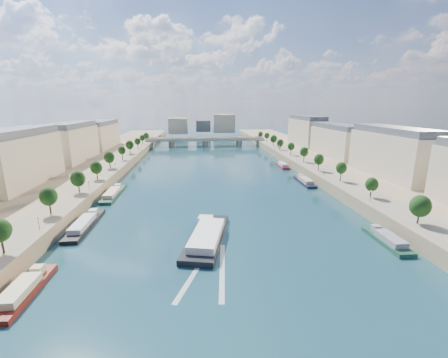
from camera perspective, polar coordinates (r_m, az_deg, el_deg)
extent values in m
plane|color=#0C2A37|center=(156.45, -1.91, -0.35)|extent=(700.00, 700.00, 0.00)
cube|color=#9E8460|center=(168.05, -27.24, -0.04)|extent=(44.00, 520.00, 5.00)
cube|color=#9E8460|center=(175.22, 22.30, 1.00)|extent=(44.00, 520.00, 5.00)
cube|color=gray|center=(162.43, -22.44, 0.95)|extent=(14.00, 520.00, 0.10)
cube|color=gray|center=(168.32, 17.84, 1.77)|extent=(14.00, 520.00, 0.10)
cylinder|color=#382B1E|center=(89.35, -36.66, -9.86)|extent=(0.50, 0.50, 3.82)
cylinder|color=#382B1E|center=(109.02, -30.26, -5.00)|extent=(0.50, 0.50, 3.82)
ellipsoid|color=black|center=(108.02, -30.50, -3.19)|extent=(4.80, 4.80, 5.52)
cylinder|color=#382B1E|center=(130.15, -25.94, -1.62)|extent=(0.50, 0.50, 3.82)
ellipsoid|color=black|center=(129.31, -26.11, -0.09)|extent=(4.80, 4.80, 5.52)
cylinder|color=#382B1E|center=(152.13, -22.86, 0.80)|extent=(0.50, 0.50, 3.82)
ellipsoid|color=black|center=(151.42, -22.98, 2.12)|extent=(4.80, 4.80, 5.52)
cylinder|color=#382B1E|center=(174.65, -20.56, 2.60)|extent=(0.50, 0.50, 3.82)
ellipsoid|color=black|center=(174.03, -20.66, 3.76)|extent=(4.80, 4.80, 5.52)
cylinder|color=#382B1E|center=(197.51, -18.78, 3.99)|extent=(0.50, 0.50, 3.82)
ellipsoid|color=black|center=(196.96, -18.86, 5.02)|extent=(4.80, 4.80, 5.52)
cylinder|color=#382B1E|center=(220.62, -17.37, 5.08)|extent=(0.50, 0.50, 3.82)
ellipsoid|color=black|center=(220.13, -17.44, 6.01)|extent=(4.80, 4.80, 5.52)
cylinder|color=#382B1E|center=(243.90, -16.23, 5.97)|extent=(0.50, 0.50, 3.82)
ellipsoid|color=black|center=(243.45, -16.29, 6.80)|extent=(4.80, 4.80, 5.52)
cylinder|color=#382B1E|center=(267.31, -15.28, 6.70)|extent=(0.50, 0.50, 3.82)
ellipsoid|color=black|center=(266.90, -15.33, 7.46)|extent=(4.80, 4.80, 5.52)
cylinder|color=#382B1E|center=(290.81, -14.49, 7.31)|extent=(0.50, 0.50, 3.82)
ellipsoid|color=black|center=(290.44, -14.53, 8.01)|extent=(4.80, 4.80, 5.52)
cylinder|color=#382B1E|center=(105.05, 32.58, -5.98)|extent=(0.50, 0.50, 3.82)
ellipsoid|color=black|center=(104.01, 32.84, -4.11)|extent=(4.80, 4.80, 5.52)
cylinder|color=#382B1E|center=(123.78, 25.94, -2.38)|extent=(0.50, 0.50, 3.82)
ellipsoid|color=black|center=(122.90, 26.11, -0.77)|extent=(4.80, 4.80, 5.52)
cylinder|color=#382B1E|center=(144.08, 21.12, 0.27)|extent=(0.50, 0.50, 3.82)
ellipsoid|color=black|center=(143.32, 21.24, 1.66)|extent=(4.80, 4.80, 5.52)
cylinder|color=#382B1E|center=(165.37, 17.52, 2.25)|extent=(0.50, 0.50, 3.82)
ellipsoid|color=black|center=(164.71, 17.61, 3.47)|extent=(4.80, 4.80, 5.52)
cylinder|color=#382B1E|center=(187.32, 14.74, 3.76)|extent=(0.50, 0.50, 3.82)
ellipsoid|color=black|center=(186.74, 14.81, 4.85)|extent=(4.80, 4.80, 5.52)
cylinder|color=#382B1E|center=(209.72, 12.54, 4.95)|extent=(0.50, 0.50, 3.82)
ellipsoid|color=black|center=(209.20, 12.60, 5.92)|extent=(4.80, 4.80, 5.52)
cylinder|color=#382B1E|center=(232.44, 10.77, 5.91)|extent=(0.50, 0.50, 3.82)
ellipsoid|color=black|center=(231.97, 10.81, 6.78)|extent=(4.80, 4.80, 5.52)
cylinder|color=#382B1E|center=(255.40, 9.31, 6.68)|extent=(0.50, 0.50, 3.82)
ellipsoid|color=black|center=(254.97, 9.34, 7.48)|extent=(4.80, 4.80, 5.52)
cylinder|color=#382B1E|center=(278.53, 8.08, 7.33)|extent=(0.50, 0.50, 3.82)
ellipsoid|color=black|center=(278.14, 8.11, 8.06)|extent=(4.80, 4.80, 5.52)
cylinder|color=#382B1E|center=(301.79, 7.05, 7.87)|extent=(0.50, 0.50, 3.82)
ellipsoid|color=black|center=(301.43, 7.07, 8.55)|extent=(4.80, 4.80, 5.52)
cylinder|color=black|center=(97.77, -31.83, -7.21)|extent=(0.14, 0.14, 4.00)
sphere|color=#FFE5B2|center=(97.10, -31.99, -6.04)|extent=(0.36, 0.36, 0.36)
cylinder|color=black|center=(132.90, -24.35, -1.11)|extent=(0.14, 0.14, 4.00)
sphere|color=#FFE5B2|center=(132.41, -24.44, -0.23)|extent=(0.36, 0.36, 0.36)
cylinder|color=black|center=(170.19, -20.09, 2.39)|extent=(0.14, 0.14, 4.00)
sphere|color=#FFE5B2|center=(169.81, -20.15, 3.09)|extent=(0.36, 0.36, 0.36)
cylinder|color=black|center=(208.49, -17.37, 4.62)|extent=(0.14, 0.14, 4.00)
sphere|color=#FFE5B2|center=(208.18, -17.41, 5.19)|extent=(0.36, 0.36, 0.36)
cylinder|color=black|center=(247.33, -15.49, 6.14)|extent=(0.14, 0.14, 4.00)
sphere|color=#FFE5B2|center=(247.06, -15.52, 6.63)|extent=(0.36, 0.36, 0.36)
cylinder|color=black|center=(118.39, 26.12, -3.06)|extent=(0.14, 0.14, 4.00)
sphere|color=#FFE5B2|center=(117.84, 26.23, -2.08)|extent=(0.36, 0.36, 0.36)
cylinder|color=black|center=(152.70, 18.49, 1.26)|extent=(0.14, 0.14, 4.00)
sphere|color=#FFE5B2|center=(152.28, 18.55, 2.03)|extent=(0.36, 0.36, 0.36)
cylinder|color=black|center=(189.27, 13.72, 3.95)|extent=(0.14, 0.14, 4.00)
sphere|color=#FFE5B2|center=(188.92, 13.76, 4.58)|extent=(0.36, 0.36, 0.36)
cylinder|color=black|center=(226.99, 10.50, 5.75)|extent=(0.14, 0.14, 4.00)
sphere|color=#FFE5B2|center=(226.70, 10.53, 6.27)|extent=(0.36, 0.36, 0.36)
cylinder|color=black|center=(265.38, 8.19, 7.02)|extent=(0.14, 0.14, 4.00)
sphere|color=#FFE5B2|center=(265.14, 8.21, 7.47)|extent=(0.36, 0.36, 0.36)
cube|color=beige|center=(156.37, -34.44, 2.79)|extent=(16.00, 52.00, 20.00)
cube|color=#474C54|center=(155.02, -35.03, 6.99)|extent=(14.72, 50.44, 3.20)
cube|color=beige|center=(208.31, -26.86, 5.97)|extent=(16.00, 52.00, 20.00)
cube|color=#474C54|center=(207.30, -27.21, 9.13)|extent=(14.72, 50.44, 3.20)
cube|color=beige|center=(262.79, -22.31, 7.81)|extent=(16.00, 52.00, 20.00)
cube|color=#474C54|center=(261.99, -22.55, 10.32)|extent=(14.72, 50.44, 3.20)
cube|color=beige|center=(165.39, 29.39, 3.94)|extent=(16.00, 52.00, 20.00)
cube|color=#474C54|center=(164.12, 29.88, 7.92)|extent=(14.72, 50.44, 3.20)
cube|color=beige|center=(215.16, 20.75, 6.78)|extent=(16.00, 52.00, 20.00)
cube|color=#474C54|center=(214.18, 21.02, 9.85)|extent=(14.72, 50.44, 3.20)
cube|color=beige|center=(268.26, 15.40, 8.45)|extent=(16.00, 52.00, 20.00)
cube|color=#474C54|center=(267.48, 15.56, 10.92)|extent=(14.72, 50.44, 3.20)
cube|color=beige|center=(362.78, -8.72, 9.97)|extent=(22.00, 18.00, 18.00)
cube|color=beige|center=(373.50, -0.04, 10.55)|extent=(26.00, 20.00, 22.00)
cube|color=#474C54|center=(387.32, -3.99, 10.05)|extent=(18.00, 16.00, 14.00)
cube|color=#C1B79E|center=(288.39, -3.51, 7.53)|extent=(112.00, 11.00, 2.20)
cube|color=#C1B79E|center=(283.26, -3.48, 7.71)|extent=(112.00, 0.80, 0.90)
cube|color=#C1B79E|center=(293.19, -3.54, 7.93)|extent=(112.00, 0.80, 0.90)
cylinder|color=#C1B79E|center=(289.66, -9.88, 6.64)|extent=(6.40, 6.40, 5.00)
cylinder|color=#C1B79E|center=(288.84, -3.49, 6.80)|extent=(6.40, 6.40, 5.00)
cylinder|color=#C1B79E|center=(291.54, 2.85, 6.87)|extent=(6.40, 6.40, 5.00)
cube|color=#C1B79E|center=(291.96, -13.81, 6.50)|extent=(6.00, 12.00, 5.00)
cube|color=#C1B79E|center=(294.99, 6.73, 6.88)|extent=(6.00, 12.00, 5.00)
cube|color=black|center=(90.29, -3.34, -11.11)|extent=(15.82, 33.25, 2.29)
cube|color=white|center=(87.05, -3.30, -10.54)|extent=(11.80, 21.95, 2.06)
cube|color=white|center=(98.30, -3.55, -7.66)|extent=(5.30, 4.74, 1.80)
cube|color=silver|center=(75.50, -5.41, -17.02)|extent=(9.77, 24.92, 0.04)
cube|color=silver|center=(75.69, -0.34, -16.86)|extent=(3.64, 26.00, 0.04)
cube|color=maroon|center=(79.63, -33.73, -17.54)|extent=(5.00, 19.89, 1.80)
cube|color=beige|center=(77.63, -34.48, -17.03)|extent=(4.10, 10.94, 1.60)
cube|color=beige|center=(83.33, -31.95, -14.46)|extent=(2.50, 2.39, 1.80)
cube|color=black|center=(109.07, -24.88, -8.05)|extent=(5.00, 27.09, 1.80)
cube|color=silver|center=(106.58, -25.35, -7.63)|extent=(4.10, 14.90, 1.60)
cube|color=silver|center=(115.63, -23.66, -5.74)|extent=(2.50, 3.25, 1.80)
cube|color=#1D4934|center=(140.14, -20.30, -2.83)|extent=(5.00, 26.72, 1.80)
cube|color=beige|center=(137.70, -20.58, -2.41)|extent=(4.10, 14.69, 1.60)
cube|color=beige|center=(147.12, -19.58, -1.26)|extent=(2.50, 3.21, 1.80)
cube|color=#1C4635|center=(100.06, 28.55, -10.46)|extent=(5.00, 18.45, 1.80)
cube|color=gray|center=(98.31, 29.14, -9.88)|extent=(4.10, 10.15, 1.60)
cube|color=gray|center=(103.61, 26.99, -8.37)|extent=(2.50, 2.21, 1.80)
cube|color=#171B33|center=(157.39, 15.05, -0.63)|extent=(5.00, 22.07, 1.80)
cube|color=#C4B093|center=(155.37, 15.31, -0.19)|extent=(4.10, 12.14, 1.60)
cube|color=#C4B093|center=(163.00, 14.30, 0.57)|extent=(2.50, 2.65, 1.80)
cube|color=maroon|center=(194.32, 11.06, 2.34)|extent=(5.00, 17.99, 1.80)
cube|color=#B5BCC2|center=(192.63, 11.20, 2.75)|extent=(4.10, 9.89, 1.60)
cube|color=#B5BCC2|center=(199.06, 10.66, 3.16)|extent=(2.50, 2.16, 1.80)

